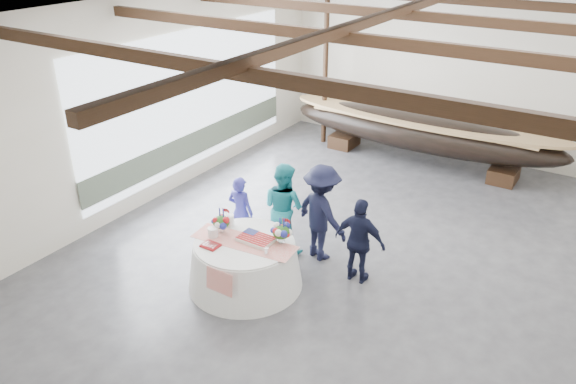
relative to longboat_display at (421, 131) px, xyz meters
The scene contains 14 objects.
floor 4.92m from the longboat_display, 82.47° to the right, with size 10.00×12.00×0.01m, color #3D3D42.
wall_back 1.94m from the longboat_display, 62.24° to the left, with size 10.00×0.02×4.50m, color silver.
wall_front 10.90m from the longboat_display, 86.64° to the right, with size 10.00×0.02×4.50m, color silver.
wall_left 6.63m from the longboat_display, 132.32° to the right, with size 0.02×12.00×4.50m, color silver.
ceiling 6.05m from the longboat_display, 82.47° to the right, with size 10.00×12.00×0.01m, color white.
pavilion_structure 5.10m from the longboat_display, 80.93° to the right, with size 9.80×11.76×4.50m.
open_bay 5.82m from the longboat_display, 138.66° to the right, with size 0.03×7.00×3.20m.
longboat_display is the anchor object (origin of this frame).
banquet_table 6.90m from the longboat_display, 95.00° to the right, with size 2.02×2.02×0.86m.
tabletop_items 6.75m from the longboat_display, 95.40° to the right, with size 1.91×1.02×0.40m.
guest_woman_blue 6.02m from the longboat_display, 103.88° to the right, with size 0.54×0.35×1.47m, color navy.
guest_woman_teal 5.54m from the longboat_display, 97.04° to the right, with size 0.88×0.68×1.80m, color teal.
guest_man_left 5.36m from the longboat_display, 89.22° to the right, with size 1.22×0.70×1.88m, color black.
guest_man_right 5.78m from the longboat_display, 79.83° to the right, with size 0.94×0.39×1.60m, color black.
Camera 1 is at (3.82, -8.60, 5.87)m, focal length 35.00 mm.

